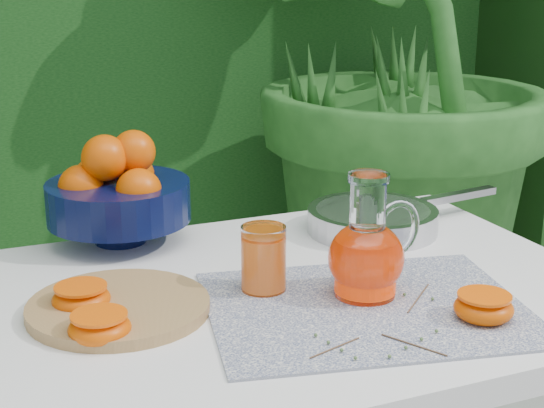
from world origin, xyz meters
name	(u,v)px	position (x,y,z in m)	size (l,w,h in m)	color
potted_plant_right	(370,44)	(0.89, 1.15, 0.98)	(1.96, 1.96, 1.96)	#22561D
white_table	(277,340)	(0.11, 0.04, 0.67)	(1.00, 0.70, 0.75)	white
placemat	(366,308)	(0.20, -0.07, 0.75)	(0.45, 0.35, 0.00)	#0D1B4B
cutting_board	(119,307)	(-0.13, 0.05, 0.76)	(0.26, 0.26, 0.02)	#A17948
fruit_bowl	(117,192)	(-0.06, 0.35, 0.84)	(0.32, 0.32, 0.20)	black
juice_pitcher	(367,254)	(0.22, -0.03, 0.82)	(0.17, 0.13, 0.18)	white
juice_tumbler	(264,260)	(0.09, 0.04, 0.80)	(0.08, 0.08, 0.10)	white
saute_pan	(374,219)	(0.38, 0.23, 0.77)	(0.43, 0.26, 0.04)	#B1B0B5
orange_halves	(223,311)	(-0.01, -0.04, 0.77)	(0.60, 0.34, 0.04)	#E34502
thyme_sprigs	(392,327)	(0.20, -0.15, 0.76)	(0.27, 0.22, 0.01)	brown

